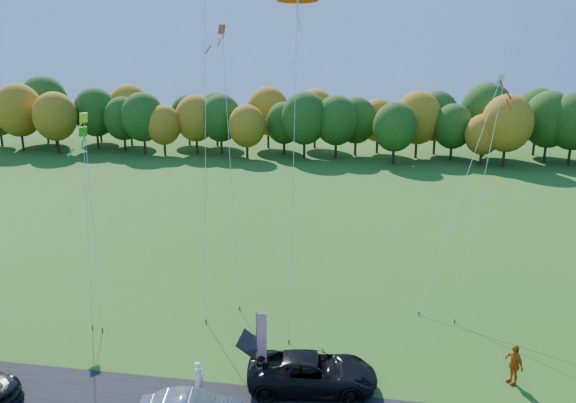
# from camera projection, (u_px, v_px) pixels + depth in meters

# --- Properties ---
(ground) EXTENTS (160.00, 160.00, 0.00)m
(ground) POSITION_uv_depth(u_px,v_px,m) (268.00, 375.00, 26.85)
(ground) COLOR #245416
(tree_line) EXTENTS (116.00, 12.00, 10.00)m
(tree_line) POSITION_uv_depth(u_px,v_px,m) (345.00, 159.00, 79.18)
(tree_line) COLOR #1E4711
(tree_line) RESTS_ON ground
(black_suv) EXTENTS (6.20, 3.41, 1.64)m
(black_suv) POSITION_uv_depth(u_px,v_px,m) (312.00, 372.00, 25.61)
(black_suv) COLOR black
(black_suv) RESTS_ON ground
(person_tailgate_a) EXTENTS (0.57, 0.69, 1.63)m
(person_tailgate_a) POSITION_uv_depth(u_px,v_px,m) (199.00, 379.00, 25.12)
(person_tailgate_a) COLOR white
(person_tailgate_a) RESTS_ON ground
(person_tailgate_b) EXTENTS (0.66, 0.84, 1.68)m
(person_tailgate_b) POSITION_uv_depth(u_px,v_px,m) (262.00, 373.00, 25.53)
(person_tailgate_b) COLOR gray
(person_tailgate_b) RESTS_ON ground
(person_east) EXTENTS (0.95, 1.24, 1.96)m
(person_east) POSITION_uv_depth(u_px,v_px,m) (514.00, 364.00, 25.98)
(person_east) COLOR #CC6813
(person_east) RESTS_ON ground
(feather_flag) EXTENTS (0.49, 0.08, 3.69)m
(feather_flag) POSITION_uv_depth(u_px,v_px,m) (261.00, 340.00, 25.55)
(feather_flag) COLOR #999999
(feather_flag) RESTS_ON ground
(kite_delta_blue) EXTENTS (4.05, 11.69, 30.56)m
(kite_delta_blue) POSITION_uv_depth(u_px,v_px,m) (205.00, 49.00, 33.28)
(kite_delta_blue) COLOR #4C3F33
(kite_delta_blue) RESTS_ON ground
(kite_parafoil_orange) EXTENTS (7.59, 12.00, 32.07)m
(kite_parafoil_orange) POSITION_uv_depth(u_px,v_px,m) (514.00, 36.00, 32.73)
(kite_parafoil_orange) COLOR #4C3F33
(kite_parafoil_orange) RESTS_ON ground
(kite_delta_red) EXTENTS (2.48, 8.94, 19.38)m
(kite_delta_red) POSITION_uv_depth(u_px,v_px,m) (294.00, 139.00, 31.31)
(kite_delta_red) COLOR #4C3F33
(kite_delta_red) RESTS_ON ground
(kite_diamond_yellow) EXTENTS (4.69, 8.05, 11.45)m
(kite_diamond_yellow) POSITION_uv_depth(u_px,v_px,m) (92.00, 215.00, 33.44)
(kite_diamond_yellow) COLOR #4C3F33
(kite_diamond_yellow) RESTS_ON ground
(kite_diamond_green) EXTENTS (2.02, 4.15, 11.07)m
(kite_diamond_green) POSITION_uv_depth(u_px,v_px,m) (88.00, 226.00, 31.68)
(kite_diamond_green) COLOR #4C3F33
(kite_diamond_green) RESTS_ON ground
(kite_diamond_white) EXTENTS (5.37, 7.87, 13.99)m
(kite_diamond_white) POSITION_uv_depth(u_px,v_px,m) (461.00, 191.00, 34.19)
(kite_diamond_white) COLOR #4C3F33
(kite_diamond_white) RESTS_ON ground
(kite_diamond_pink) EXTENTS (2.70, 6.05, 16.84)m
(kite_diamond_pink) POSITION_uv_depth(u_px,v_px,m) (230.00, 164.00, 34.18)
(kite_diamond_pink) COLOR #4C3F33
(kite_diamond_pink) RESTS_ON ground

